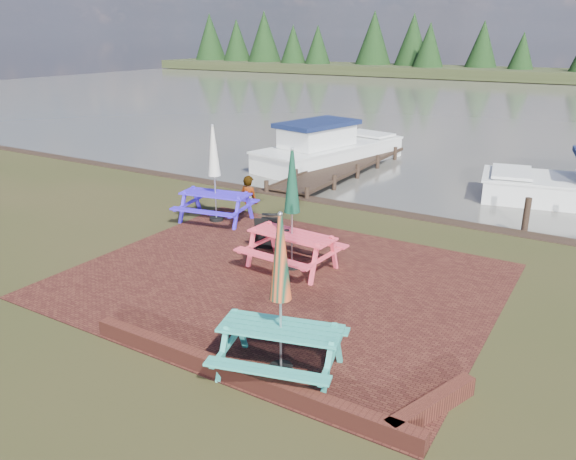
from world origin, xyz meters
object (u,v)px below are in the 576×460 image
(picnic_table_teal, at_px, (281,320))
(picnic_table_blue, at_px, (215,189))
(chalkboard, at_px, (269,232))
(jetty, at_px, (342,167))
(person, at_px, (248,176))
(boat_jetty, at_px, (328,151))
(picnic_table_red, at_px, (292,228))

(picnic_table_teal, bearing_deg, picnic_table_blue, 120.46)
(picnic_table_teal, relative_size, chalkboard, 3.06)
(picnic_table_teal, xyz_separation_m, chalkboard, (-3.16, 4.49, -0.49))
(picnic_table_teal, xyz_separation_m, jetty, (-5.39, 13.26, -0.82))
(person, bearing_deg, picnic_table_blue, 99.72)
(picnic_table_blue, height_order, jetty, picnic_table_blue)
(jetty, height_order, boat_jetty, boat_jetty)
(jetty, xyz_separation_m, boat_jetty, (-1.32, 1.28, 0.32))
(picnic_table_teal, relative_size, person, 1.51)
(picnic_table_blue, height_order, person, picnic_table_blue)
(jetty, bearing_deg, boat_jetty, 135.97)
(person, bearing_deg, jetty, -92.49)
(chalkboard, bearing_deg, picnic_table_red, -60.08)
(jetty, xyz_separation_m, person, (-0.54, -5.70, 0.77))
(boat_jetty, bearing_deg, chalkboard, -57.44)
(chalkboard, distance_m, boat_jetty, 10.65)
(chalkboard, bearing_deg, picnic_table_blue, 130.76)
(picnic_table_red, relative_size, boat_jetty, 0.36)
(picnic_table_red, bearing_deg, picnic_table_teal, -57.20)
(jetty, bearing_deg, person, -95.39)
(jetty, bearing_deg, picnic_table_red, -70.56)
(picnic_table_blue, distance_m, person, 2.00)
(picnic_table_blue, relative_size, boat_jetty, 0.36)
(picnic_table_teal, relative_size, picnic_table_blue, 0.97)
(chalkboard, xyz_separation_m, boat_jetty, (-3.55, 10.04, -0.02))
(picnic_table_teal, distance_m, person, 9.61)
(picnic_table_teal, height_order, picnic_table_blue, picnic_table_blue)
(picnic_table_teal, distance_m, picnic_table_blue, 7.96)
(picnic_table_red, relative_size, person, 1.57)
(picnic_table_red, distance_m, jetty, 10.14)
(picnic_table_blue, relative_size, person, 1.56)
(boat_jetty, bearing_deg, picnic_table_blue, -70.43)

